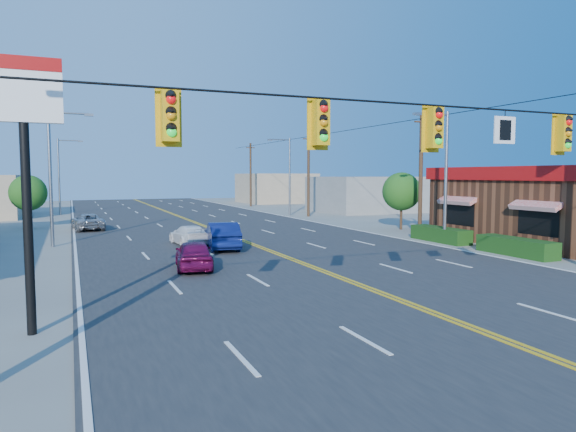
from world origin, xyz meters
name	(u,v)px	position (x,y,z in m)	size (l,w,h in m)	color
ground	(465,327)	(0.00, 0.00, 0.00)	(160.00, 160.00, 0.00)	gray
road	(242,241)	(0.00, 20.00, 0.03)	(20.00, 120.00, 0.06)	#2D2D30
signal_span	(467,150)	(-0.12, 0.00, 4.89)	(24.32, 0.34, 9.00)	#47301E
pizza_hut_sign	(24,137)	(-11.00, 4.00, 5.18)	(1.90, 0.30, 6.85)	black
streetlight_se	(443,170)	(10.79, 14.00, 4.51)	(2.55, 0.25, 8.00)	gray
streetlight_ne	(288,172)	(10.79, 38.00, 4.51)	(2.55, 0.25, 8.00)	gray
streetlight_sw	(54,170)	(-10.79, 22.00, 4.51)	(2.55, 0.25, 8.00)	gray
streetlight_nw	(61,172)	(-10.79, 48.00, 4.51)	(2.55, 0.25, 8.00)	gray
utility_pole_near	(421,175)	(12.20, 18.00, 4.20)	(0.28, 0.28, 8.40)	#47301E
utility_pole_mid	(308,175)	(12.20, 36.00, 4.20)	(0.28, 0.28, 8.40)	#47301E
utility_pole_far	(251,175)	(12.20, 54.00, 4.20)	(0.28, 0.28, 8.40)	#47301E
tree_kfc_rear	(402,191)	(13.50, 22.00, 2.93)	(2.94, 2.94, 4.41)	#47301E
tree_west	(28,193)	(-13.00, 34.00, 2.79)	(2.80, 2.80, 4.20)	#47301E
bld_east_mid	(370,194)	(22.00, 40.00, 2.00)	(12.00, 10.00, 4.00)	gray
bld_east_far	(276,188)	(19.00, 62.00, 2.20)	(10.00, 10.00, 4.40)	tan
car_magenta	(194,256)	(-5.01, 11.42, 0.65)	(1.54, 3.82, 1.30)	maroon
car_blue	(222,236)	(-2.15, 16.95, 0.75)	(1.60, 4.58, 1.51)	navy
car_white	(189,236)	(-3.52, 19.39, 0.58)	(1.62, 3.98, 1.16)	white
car_silver	(88,222)	(-8.81, 30.65, 0.61)	(2.03, 4.40, 1.22)	#A6A7AB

